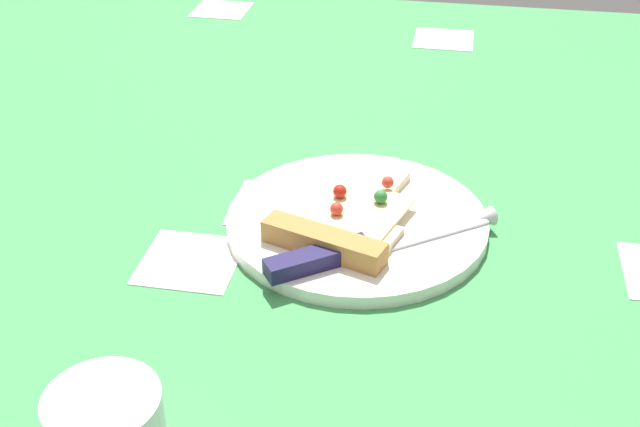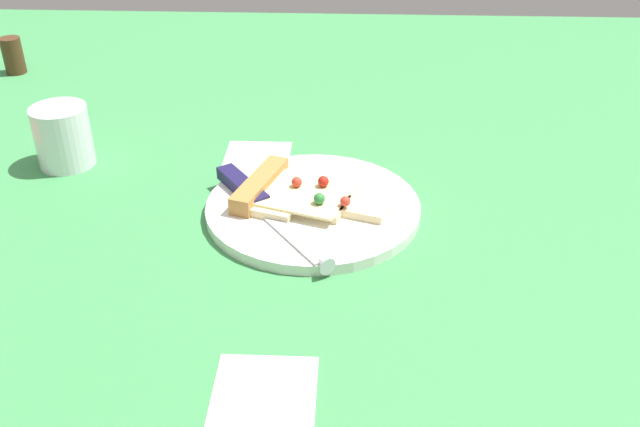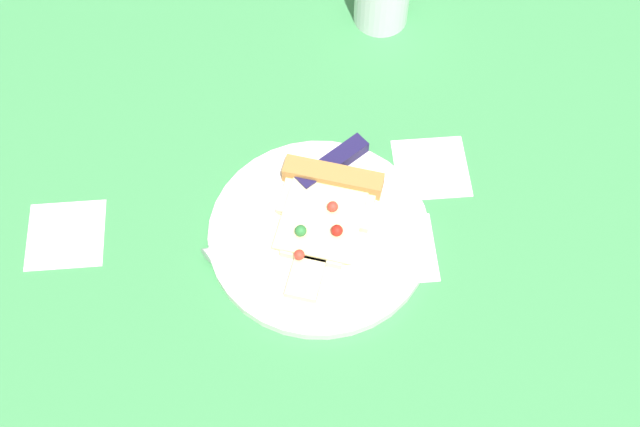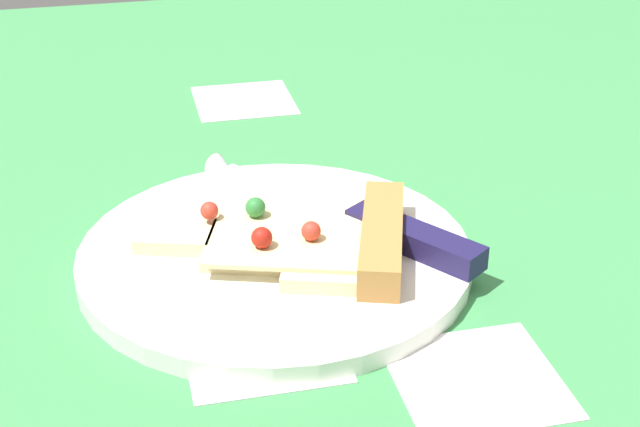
{
  "view_description": "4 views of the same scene",
  "coord_description": "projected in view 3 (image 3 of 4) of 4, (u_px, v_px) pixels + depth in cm",
  "views": [
    {
      "loc": [
        17.45,
        -64.56,
        44.83
      ],
      "look_at": [
        5.33,
        1.52,
        1.92
      ],
      "focal_mm": 45.6,
      "sensor_mm": 36.0,
      "label": 1
    },
    {
      "loc": [
        82.73,
        6.8,
        45.75
      ],
      "look_at": [
        12.85,
        3.66,
        2.38
      ],
      "focal_mm": 40.16,
      "sensor_mm": 36.0,
      "label": 2
    },
    {
      "loc": [
        12.53,
        49.47,
        84.59
      ],
      "look_at": [
        8.66,
        1.24,
        3.01
      ],
      "focal_mm": 46.2,
      "sensor_mm": 36.0,
      "label": 3
    },
    {
      "loc": [
        -44.77,
        12.05,
        32.99
      ],
      "look_at": [
        8.79,
        -0.4,
        3.54
      ],
      "focal_mm": 53.69,
      "sensor_mm": 36.0,
      "label": 4
    }
  ],
  "objects": [
    {
      "name": "knife",
      "position": [
        303.0,
        185.0,
        0.98
      ],
      "size": [
        20.72,
        15.71,
        2.45
      ],
      "rotation": [
        0.0,
        0.0,
        5.34
      ],
      "color": "silver",
      "rests_on": "plate"
    },
    {
      "name": "pizza_slice",
      "position": [
        324.0,
        210.0,
        0.96
      ],
      "size": [
        13.91,
        18.97,
        2.66
      ],
      "rotation": [
        0.0,
        0.0,
        5.97
      ],
      "color": "beige",
      "rests_on": "plate"
    },
    {
      "name": "plate",
      "position": [
        319.0,
        234.0,
        0.96
      ],
      "size": [
        25.93,
        25.93,
        1.32
      ],
      "primitive_type": "cylinder",
      "color": "white",
      "rests_on": "ground_plane"
    },
    {
      "name": "ground_plane",
      "position": [
        390.0,
        219.0,
        1.0
      ],
      "size": [
        150.27,
        150.27,
        3.0
      ],
      "color": "#3D8C4C",
      "rests_on": "ground"
    }
  ]
}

